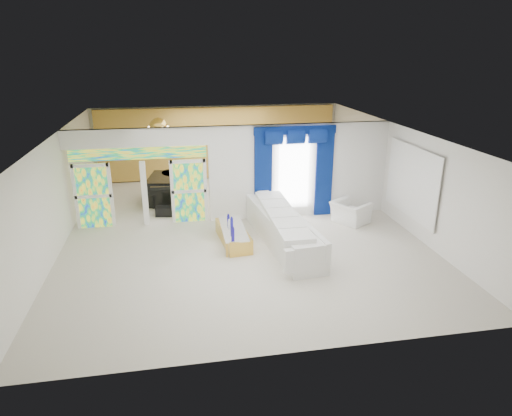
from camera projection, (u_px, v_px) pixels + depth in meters
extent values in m
plane|color=#B7AF9E|center=(239.00, 230.00, 13.77)|extent=(12.00, 12.00, 0.00)
cube|color=white|center=(301.00, 170.00, 14.56)|extent=(5.70, 0.18, 3.00)
cube|color=white|center=(137.00, 138.00, 13.31)|extent=(4.30, 0.18, 0.55)
cube|color=#994C3F|center=(94.00, 196.00, 13.65)|extent=(0.95, 0.04, 2.00)
cube|color=#994C3F|center=(189.00, 191.00, 14.12)|extent=(0.95, 0.04, 2.00)
cube|color=#994C3F|center=(139.00, 153.00, 13.47)|extent=(4.00, 0.05, 0.35)
cube|color=white|center=(294.00, 173.00, 14.44)|extent=(1.00, 0.02, 2.30)
cube|color=#030845|center=(263.00, 176.00, 14.26)|extent=(0.55, 0.10, 2.80)
cube|color=#030845|center=(324.00, 173.00, 14.59)|extent=(0.55, 0.10, 2.80)
cube|color=#030845|center=(295.00, 130.00, 13.95)|extent=(2.60, 0.12, 0.25)
cube|color=white|center=(412.00, 182.00, 13.15)|extent=(0.04, 2.70, 1.90)
cube|color=#B47A2B|center=(218.00, 143.00, 18.74)|extent=(9.70, 0.12, 2.90)
cube|color=silver|center=(282.00, 230.00, 12.68)|extent=(1.36, 4.38, 0.82)
cube|color=gold|center=(233.00, 236.00, 12.80)|extent=(0.84, 1.98, 0.43)
cube|color=silver|center=(272.00, 213.00, 14.63)|extent=(1.12, 0.47, 0.36)
cylinder|color=white|center=(263.00, 200.00, 14.42)|extent=(0.36, 0.36, 0.58)
imported|color=silver|center=(350.00, 212.00, 14.24)|extent=(1.32, 1.36, 0.67)
cube|color=black|center=(169.00, 188.00, 16.28)|extent=(1.62, 1.97, 0.90)
cube|color=black|center=(170.00, 211.00, 14.89)|extent=(0.94, 0.49, 0.30)
cube|color=tan|center=(99.00, 196.00, 15.69)|extent=(0.50, 0.45, 0.72)
sphere|color=gold|center=(158.00, 126.00, 15.65)|extent=(0.60, 0.60, 0.60)
cylinder|color=#19169A|center=(232.00, 223.00, 12.73)|extent=(0.08, 0.08, 0.28)
cylinder|color=#191594|center=(228.00, 219.00, 13.19)|extent=(0.08, 0.08, 0.19)
cylinder|color=white|center=(233.00, 231.00, 12.37)|extent=(0.10, 0.10, 0.13)
cylinder|color=navy|center=(233.00, 232.00, 12.19)|extent=(0.09, 0.09, 0.21)
cylinder|color=white|center=(229.00, 223.00, 12.96)|extent=(0.11, 0.11, 0.11)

